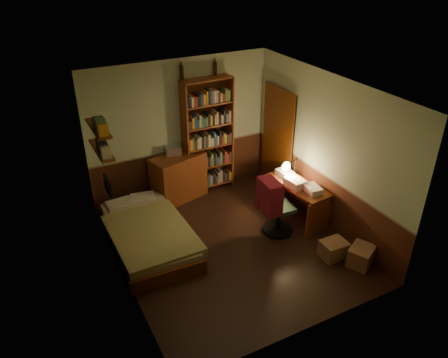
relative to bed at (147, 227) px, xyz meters
name	(u,v)px	position (x,y,z in m)	size (l,w,h in m)	color
floor	(231,245)	(1.19, -0.65, -0.33)	(3.50, 4.00, 0.02)	black
ceiling	(233,89)	(1.19, -0.65, 2.29)	(3.50, 4.00, 0.02)	silver
wall_back	(180,129)	(1.19, 1.36, 0.98)	(3.50, 0.02, 2.60)	#A1B590
wall_left	(115,203)	(-0.57, -0.65, 0.98)	(0.02, 4.00, 2.60)	#A1B590
wall_right	(325,151)	(2.95, -0.65, 0.98)	(0.02, 4.00, 2.60)	#A1B590
wall_front	(315,249)	(1.19, -2.66, 0.98)	(3.50, 0.02, 2.60)	#A1B590
doorway	(278,140)	(2.91, 0.65, 0.68)	(0.06, 0.90, 2.00)	black
door_trim	(277,141)	(2.88, 0.65, 0.68)	(0.02, 0.98, 2.08)	#48230A
bed	(147,227)	(0.00, 0.00, 0.00)	(1.14, 2.13, 0.63)	olive
dresser	(179,177)	(1.01, 1.12, 0.13)	(1.00, 0.50, 0.89)	#673014
mini_stereo	(173,150)	(0.97, 1.24, 0.65)	(0.28, 0.21, 0.15)	#B2B2B7
bookshelf	(208,136)	(1.67, 1.20, 0.80)	(0.95, 0.30, 2.23)	#673014
bottle_left	(182,73)	(1.25, 1.31, 2.04)	(0.07, 0.07, 0.25)	black
bottle_right	(215,69)	(1.89, 1.31, 2.03)	(0.06, 0.06, 0.24)	black
desk	(297,200)	(2.63, -0.43, 0.01)	(0.50, 1.21, 0.65)	#673014
paper_stack	(295,183)	(2.53, -0.46, 0.40)	(0.25, 0.34, 0.14)	silver
desk_lamp	(295,160)	(2.69, -0.20, 0.68)	(0.21, 0.21, 0.69)	black
office_chair	(279,208)	(2.07, -0.69, 0.14)	(0.46, 0.40, 0.92)	#274F38
red_jacket	(274,165)	(2.04, -0.50, 0.88)	(0.25, 0.46, 0.55)	maroon
wall_shelf_lower	(101,150)	(-0.45, 0.45, 1.28)	(0.20, 0.90, 0.03)	#673014
wall_shelf_upper	(98,128)	(-0.45, 0.45, 1.63)	(0.20, 0.90, 0.03)	#673014
framed_picture	(107,186)	(-0.53, -0.05, 0.93)	(0.04, 0.32, 0.26)	black
cardboard_box_a	(361,256)	(2.72, -1.99, -0.17)	(0.40, 0.32, 0.30)	#855F42
cardboard_box_b	(333,249)	(2.47, -1.65, -0.18)	(0.39, 0.32, 0.27)	#855F42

